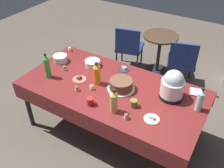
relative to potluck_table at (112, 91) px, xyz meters
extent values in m
plane|color=brown|center=(0.00, 0.00, -0.69)|extent=(9.00, 9.00, 0.00)
cube|color=maroon|center=(0.00, 0.00, 0.04)|extent=(2.20, 1.10, 0.04)
cylinder|color=black|center=(-1.02, -0.47, -0.33)|extent=(0.06, 0.06, 0.71)
cylinder|color=black|center=(-1.02, 0.47, -0.33)|extent=(0.06, 0.06, 0.71)
cylinder|color=black|center=(1.02, 0.47, -0.33)|extent=(0.06, 0.06, 0.71)
cube|color=maroon|center=(0.00, -0.55, -0.07)|extent=(2.20, 0.01, 0.18)
cube|color=maroon|center=(0.00, 0.55, -0.07)|extent=(2.20, 0.01, 0.18)
cylinder|color=silver|center=(0.11, 0.03, 0.07)|extent=(0.33, 0.33, 0.01)
cylinder|color=brown|center=(0.11, 0.03, 0.13)|extent=(0.28, 0.28, 0.11)
cylinder|color=brown|center=(0.11, 0.03, 0.18)|extent=(0.27, 0.27, 0.01)
cylinder|color=black|center=(0.66, 0.19, 0.08)|extent=(0.27, 0.27, 0.04)
cylinder|color=white|center=(0.66, 0.19, 0.19)|extent=(0.26, 0.26, 0.18)
sphere|color=#B2BCC1|center=(0.66, 0.19, 0.30)|extent=(0.22, 0.22, 0.22)
cylinder|color=#B2C6BC|center=(-0.91, 0.14, 0.11)|extent=(0.19, 0.19, 0.09)
cylinder|color=silver|center=(-0.47, 0.27, 0.10)|extent=(0.20, 0.20, 0.08)
cylinder|color=#2D2D33|center=(-0.06, 0.41, 0.07)|extent=(0.15, 0.15, 0.01)
cube|color=white|center=(-0.06, 0.41, 0.09)|extent=(0.05, 0.04, 0.04)
cylinder|color=beige|center=(0.62, -0.25, 0.07)|extent=(0.16, 0.16, 0.01)
cube|color=white|center=(0.62, -0.25, 0.09)|extent=(0.06, 0.04, 0.04)
cylinder|color=#E07266|center=(-0.43, -0.07, 0.07)|extent=(0.17, 0.17, 0.01)
cube|color=brown|center=(-0.43, -0.07, 0.09)|extent=(0.05, 0.06, 0.04)
cylinder|color=beige|center=(0.39, -0.37, 0.08)|extent=(0.05, 0.05, 0.03)
sphere|color=brown|center=(0.39, -0.37, 0.11)|extent=(0.05, 0.05, 0.05)
cylinder|color=beige|center=(-0.32, -0.27, 0.08)|extent=(0.05, 0.05, 0.03)
sphere|color=brown|center=(-0.32, -0.27, 0.11)|extent=(0.05, 0.05, 0.05)
cylinder|color=beige|center=(-0.72, 0.00, 0.08)|extent=(0.05, 0.05, 0.03)
sphere|color=brown|center=(-0.72, 0.00, 0.11)|extent=(0.05, 0.05, 0.05)
cylinder|color=beige|center=(-0.18, -0.16, 0.08)|extent=(0.05, 0.05, 0.03)
sphere|color=beige|center=(-0.18, -0.16, 0.11)|extent=(0.05, 0.05, 0.05)
cylinder|color=beige|center=(-0.99, 0.44, 0.08)|extent=(0.05, 0.05, 0.03)
sphere|color=beige|center=(-0.99, 0.44, 0.11)|extent=(0.05, 0.05, 0.05)
cylinder|color=green|center=(-0.80, -0.22, 0.19)|extent=(0.07, 0.07, 0.26)
cone|color=green|center=(-0.80, -0.22, 0.35)|extent=(0.07, 0.07, 0.05)
cylinder|color=black|center=(-0.80, -0.22, 0.38)|extent=(0.03, 0.03, 0.02)
cylinder|color=gold|center=(0.23, -0.34, 0.17)|extent=(0.08, 0.08, 0.22)
cone|color=gold|center=(0.23, -0.34, 0.31)|extent=(0.07, 0.07, 0.05)
cylinder|color=black|center=(0.23, -0.34, 0.34)|extent=(0.04, 0.04, 0.02)
cylinder|color=silver|center=(0.98, 0.14, 0.17)|extent=(0.08, 0.08, 0.22)
cone|color=silver|center=(0.98, 0.14, 0.31)|extent=(0.07, 0.07, 0.05)
cylinder|color=black|center=(0.98, 0.14, 0.34)|extent=(0.03, 0.03, 0.02)
cylinder|color=orange|center=(-0.20, -0.02, 0.17)|extent=(0.09, 0.09, 0.22)
cone|color=orange|center=(-0.20, -0.02, 0.31)|extent=(0.08, 0.08, 0.05)
cylinder|color=black|center=(-0.20, -0.02, 0.34)|extent=(0.04, 0.04, 0.02)
cylinder|color=#B2231E|center=(-0.04, -0.38, 0.11)|extent=(0.08, 0.08, 0.09)
torus|color=#B2231E|center=(0.01, -0.38, 0.11)|extent=(0.06, 0.01, 0.06)
cylinder|color=olive|center=(0.37, -0.16, 0.10)|extent=(0.08, 0.08, 0.08)
torus|color=olive|center=(0.42, -0.16, 0.11)|extent=(0.05, 0.01, 0.05)
cube|color=pink|center=(0.89, 0.40, 0.07)|extent=(0.17, 0.17, 0.02)
cube|color=navy|center=(-0.55, 1.53, -0.26)|extent=(0.53, 0.53, 0.05)
cube|color=navy|center=(-0.50, 1.34, -0.04)|extent=(0.42, 0.14, 0.40)
cylinder|color=black|center=(-0.41, 1.76, -0.49)|extent=(0.04, 0.04, 0.40)
cylinder|color=black|center=(-0.78, 1.68, -0.49)|extent=(0.04, 0.04, 0.40)
cylinder|color=black|center=(-0.32, 1.39, -0.49)|extent=(0.04, 0.04, 0.40)
cylinder|color=black|center=(-0.69, 1.31, -0.49)|extent=(0.04, 0.04, 0.40)
cube|color=navy|center=(0.40, 1.53, -0.26)|extent=(0.55, 0.55, 0.05)
cube|color=navy|center=(0.46, 1.34, -0.04)|extent=(0.41, 0.16, 0.40)
cylinder|color=black|center=(0.53, 1.77, -0.49)|extent=(0.04, 0.04, 0.40)
cylinder|color=black|center=(0.16, 1.66, -0.49)|extent=(0.04, 0.04, 0.40)
cylinder|color=black|center=(0.64, 1.41, -0.49)|extent=(0.04, 0.04, 0.40)
cylinder|color=black|center=(0.27, 1.30, -0.49)|extent=(0.04, 0.04, 0.40)
cylinder|color=#473323|center=(-0.05, 1.68, 0.02)|extent=(0.60, 0.60, 0.03)
cylinder|color=black|center=(-0.05, 1.68, -0.33)|extent=(0.06, 0.06, 0.67)
cylinder|color=black|center=(-0.05, 1.68, -0.68)|extent=(0.44, 0.44, 0.02)
camera|label=1|loc=(1.20, -2.00, 1.87)|focal=39.70mm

